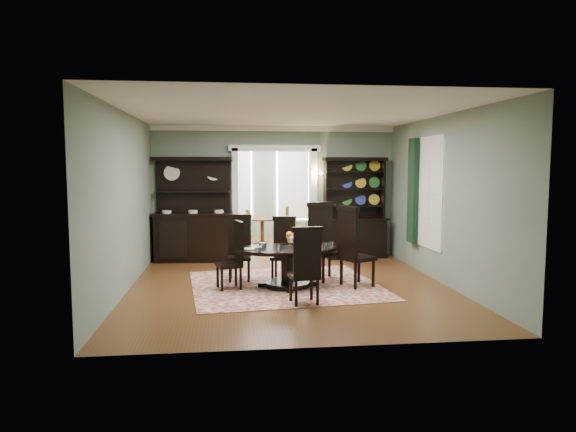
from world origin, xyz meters
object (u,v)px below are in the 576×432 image
sideboard (193,225)px  parlor_table (262,228)px  welsh_dresser (355,221)px  dining_table (287,260)px

sideboard → parlor_table: 2.70m
welsh_dresser → parlor_table: (-1.99, 2.09, -0.37)m
sideboard → parlor_table: bearing=55.6°
welsh_dresser → parlor_table: welsh_dresser is taller
dining_table → sideboard: (-1.78, 2.72, 0.32)m
sideboard → welsh_dresser: 3.65m
dining_table → sideboard: sideboard is taller
welsh_dresser → parlor_table: bearing=129.7°
parlor_table → welsh_dresser: bearing=-46.3°
dining_table → welsh_dresser: bearing=52.7°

